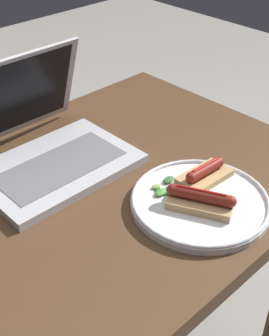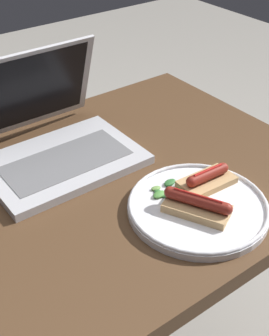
# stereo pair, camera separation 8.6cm
# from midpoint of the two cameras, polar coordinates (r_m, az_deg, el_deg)

# --- Properties ---
(desk) EXTENTS (1.04, 0.66, 0.74)m
(desk) POSITION_cam_midpoint_polar(r_m,az_deg,el_deg) (0.95, -10.09, -7.62)
(desk) COLOR #4C331E
(desk) RESTS_ON ground_plane
(laptop) EXTENTS (0.32, 0.29, 0.21)m
(laptop) POSITION_cam_midpoint_polar(r_m,az_deg,el_deg) (0.99, -13.49, 2.51)
(laptop) COLOR #B7B7BC
(laptop) RESTS_ON desk
(plate) EXTENTS (0.26, 0.26, 0.02)m
(plate) POSITION_cam_midpoint_polar(r_m,az_deg,el_deg) (0.87, 5.19, -4.21)
(plate) COLOR silver
(plate) RESTS_ON desk
(sausage_toast_left) EXTENTS (0.10, 0.13, 0.04)m
(sausage_toast_left) POSITION_cam_midpoint_polar(r_m,az_deg,el_deg) (0.84, 5.16, -4.05)
(sausage_toast_left) COLOR tan
(sausage_toast_left) RESTS_ON plate
(sausage_toast_middle) EXTENTS (0.11, 0.06, 0.04)m
(sausage_toast_middle) POSITION_cam_midpoint_polar(r_m,az_deg,el_deg) (0.91, 5.89, -0.80)
(sausage_toast_middle) COLOR tan
(sausage_toast_middle) RESTS_ON plate
(salad_pile) EXTENTS (0.07, 0.05, 0.01)m
(salad_pile) POSITION_cam_midpoint_polar(r_m,az_deg,el_deg) (0.89, 1.32, -2.48)
(salad_pile) COLOR #2D662D
(salad_pile) RESTS_ON plate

